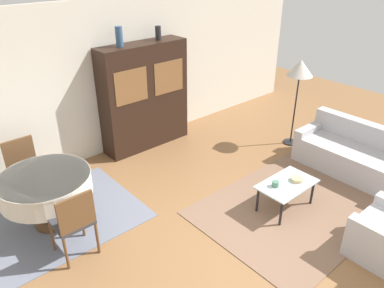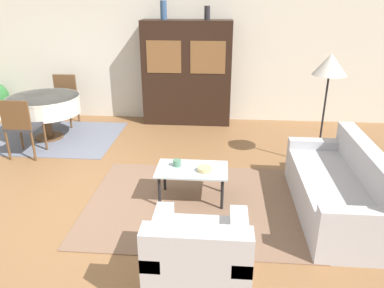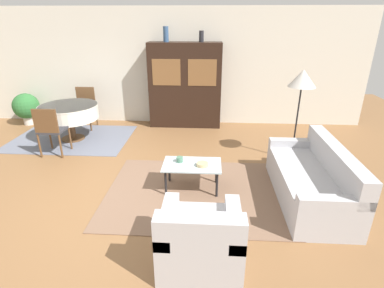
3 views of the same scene
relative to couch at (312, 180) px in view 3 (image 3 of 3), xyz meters
name	(u,v)px [view 3 (image 3 of 3)]	position (x,y,z in m)	size (l,w,h in m)	color
ground_plane	(116,199)	(-2.81, -0.19, -0.30)	(14.00, 14.00, 0.00)	brown
wall_back	(155,67)	(-2.81, 3.44, 1.05)	(10.00, 0.06, 2.70)	beige
area_rug	(196,192)	(-1.65, 0.07, -0.30)	(2.68, 2.06, 0.01)	brown
dining_rug	(72,138)	(-4.48, 2.11, -0.30)	(2.48, 1.74, 0.01)	slate
couch	(312,180)	(0.00, 0.00, 0.00)	(0.83, 1.91, 0.81)	#B2B2B7
armchair	(200,239)	(-1.54, -1.33, 0.00)	(0.85, 0.84, 0.79)	#B2B2B7
coffee_table	(192,167)	(-1.72, 0.17, 0.08)	(0.87, 0.53, 0.42)	black
display_cabinet	(185,86)	(-2.07, 3.17, 0.68)	(1.68, 0.46, 1.95)	black
dining_table	(69,112)	(-4.43, 2.07, 0.31)	(1.20, 1.20, 0.76)	brown
dining_chair_near	(50,128)	(-4.43, 1.25, 0.25)	(0.44, 0.44, 0.94)	brown
dining_chair_far	(85,105)	(-4.43, 2.88, 0.25)	(0.44, 0.44, 0.94)	brown
floor_lamp	(302,81)	(0.07, 1.35, 1.15)	(0.47, 0.47, 1.65)	black
cup	(180,159)	(-1.91, 0.23, 0.17)	(0.10, 0.10, 0.08)	#4C7A60
bowl	(202,164)	(-1.57, 0.11, 0.15)	(0.17, 0.17, 0.05)	tan
vase_tall	(166,34)	(-2.49, 3.17, 1.81)	(0.12, 0.12, 0.33)	#33517A
vase_short	(201,36)	(-1.70, 3.17, 1.77)	(0.10, 0.10, 0.24)	#232328
potted_plant	(26,107)	(-5.95, 3.00, 0.14)	(0.61, 0.61, 0.77)	beige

